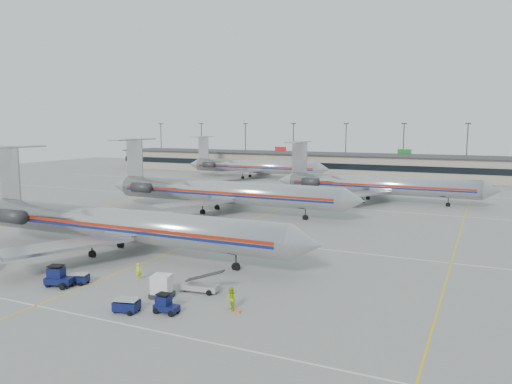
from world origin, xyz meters
The scene contains 17 objects.
ground centered at (0.00, 0.00, 0.00)m, with size 260.00×260.00×0.00m, color gray.
apron_markings centered at (0.00, 10.00, 0.01)m, with size 160.00×0.15×0.02m, color silver.
terminal centered at (0.00, 97.97, 3.16)m, with size 162.00×17.00×6.25m.
light_mast_row centered at (0.00, 112.00, 8.58)m, with size 163.60×0.40×15.28m.
jet_foreground centered at (-4.69, -2.05, 3.54)m, with size 46.55×27.41×12.18m.
jet_second_row centered at (-7.62, 26.72, 3.59)m, with size 47.32×27.86×12.39m.
jet_third_row centered at (13.60, 49.75, 3.35)m, with size 42.17×25.94×11.53m.
jet_back_row centered at (-26.03, 77.98, 3.37)m, with size 42.49×26.13×11.62m.
tug_center centered at (-2.13, -13.64, 0.91)m, with size 2.71×1.89×2.00m.
tug_right centered at (10.60, -14.88, 0.73)m, with size 1.97×1.05×1.60m.
cart_inner centered at (-1.05, -12.18, 0.51)m, with size 1.99×1.67×0.96m.
cart_outer centered at (7.68, -15.97, 0.58)m, with size 2.18×1.74×1.09m.
uld_container centered at (8.20, -11.98, 1.00)m, with size 2.20×1.97×1.99m.
belt_loader centered at (10.44, -9.35, 0.58)m, with size 4.19×1.72×2.16m.
ramp_worker_near centered at (3.25, -8.83, 0.82)m, with size 0.60×0.39×1.64m, color #C7E615.
ramp_worker_far centered at (15.03, -12.19, 0.97)m, with size 0.94×0.73×1.93m, color #A3C412.
cone_right centered at (15.84, -12.49, 0.26)m, with size 0.38×0.38×0.52m, color #EF5D07.
Camera 1 is at (33.03, -45.93, 14.74)m, focal length 35.00 mm.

